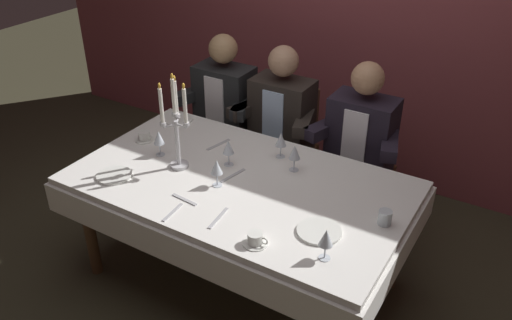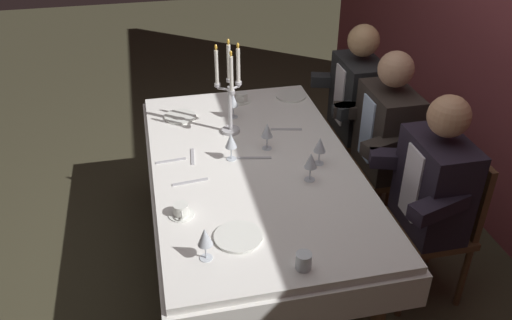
{
  "view_description": "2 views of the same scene",
  "coord_description": "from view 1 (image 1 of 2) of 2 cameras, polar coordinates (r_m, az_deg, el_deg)",
  "views": [
    {
      "loc": [
        1.4,
        -2.12,
        2.36
      ],
      "look_at": [
        0.1,
        0.02,
        0.89
      ],
      "focal_mm": 37.23,
      "sensor_mm": 36.0,
      "label": 1
    },
    {
      "loc": [
        2.43,
        -0.52,
        2.33
      ],
      "look_at": [
        0.14,
        -0.02,
        0.85
      ],
      "focal_mm": 37.63,
      "sensor_mm": 36.0,
      "label": 2
    }
  ],
  "objects": [
    {
      "name": "dinner_plate_1",
      "position": [
        3.72,
        -8.37,
        4.38
      ],
      "size": [
        0.21,
        0.21,
        0.01
      ],
      "primitive_type": "cylinder",
      "color": "white",
      "rests_on": "dining_table"
    },
    {
      "name": "seated_diner_2",
      "position": [
        3.56,
        11.28,
        2.66
      ],
      "size": [
        0.63,
        0.48,
        1.24
      ],
      "color": "brown",
      "rests_on": "ground_plane"
    },
    {
      "name": "dining_table",
      "position": [
        3.08,
        -1.77,
        -4.01
      ],
      "size": [
        1.94,
        1.14,
        0.74
      ],
      "color": "white",
      "rests_on": "ground_plane"
    },
    {
      "name": "coffee_cup_0",
      "position": [
        2.54,
        -0.06,
        -8.5
      ],
      "size": [
        0.13,
        0.12,
        0.06
      ],
      "color": "white",
      "rests_on": "dining_table"
    },
    {
      "name": "knife_0",
      "position": [
        3.05,
        -2.49,
        -1.67
      ],
      "size": [
        0.06,
        0.19,
        0.01
      ],
      "primitive_type": "cube",
      "rotation": [
        0.0,
        0.0,
        1.37
      ],
      "color": "#B7B7BC",
      "rests_on": "dining_table"
    },
    {
      "name": "seated_diner_0",
      "position": [
        4.01,
        -3.32,
        6.45
      ],
      "size": [
        0.63,
        0.48,
        1.24
      ],
      "color": "brown",
      "rests_on": "ground_plane"
    },
    {
      "name": "wine_glass_5",
      "position": [
        3.25,
        -10.4,
        2.31
      ],
      "size": [
        0.07,
        0.07,
        0.16
      ],
      "color": "silver",
      "rests_on": "dining_table"
    },
    {
      "name": "spoon_4",
      "position": [
        2.78,
        -8.95,
        -5.57
      ],
      "size": [
        0.03,
        0.17,
        0.01
      ],
      "primitive_type": "cube",
      "rotation": [
        0.0,
        0.0,
        1.65
      ],
      "color": "#B7B7BC",
      "rests_on": "dining_table"
    },
    {
      "name": "wine_glass_4",
      "position": [
        3.1,
        -2.99,
        1.34
      ],
      "size": [
        0.07,
        0.07,
        0.16
      ],
      "color": "silver",
      "rests_on": "dining_table"
    },
    {
      "name": "dinner_plate_2",
      "position": [
        3.15,
        -15.01,
        -1.61
      ],
      "size": [
        0.2,
        0.2,
        0.01
      ],
      "primitive_type": "cylinder",
      "color": "white",
      "rests_on": "dining_table"
    },
    {
      "name": "wine_glass_3",
      "position": [
        2.91,
        -4.25,
        -0.84
      ],
      "size": [
        0.07,
        0.07,
        0.16
      ],
      "color": "silver",
      "rests_on": "dining_table"
    },
    {
      "name": "water_tumbler_0",
      "position": [
        2.73,
        13.68,
        -6.02
      ],
      "size": [
        0.07,
        0.07,
        0.08
      ],
      "primitive_type": "cylinder",
      "color": "silver",
      "rests_on": "dining_table"
    },
    {
      "name": "knife_1",
      "position": [
        2.72,
        -4.07,
        -6.23
      ],
      "size": [
        0.04,
        0.19,
        0.01
      ],
      "primitive_type": "cube",
      "rotation": [
        0.0,
        0.0,
        1.68
      ],
      "color": "#B7B7BC",
      "rests_on": "dining_table"
    },
    {
      "name": "wine_glass_0",
      "position": [
        2.42,
        7.53,
        -8.37
      ],
      "size": [
        0.07,
        0.07,
        0.16
      ],
      "color": "silver",
      "rests_on": "dining_table"
    },
    {
      "name": "knife_3",
      "position": [
        3.37,
        -4.05,
        1.66
      ],
      "size": [
        0.06,
        0.19,
        0.01
      ],
      "primitive_type": "cube",
      "rotation": [
        0.0,
        0.0,
        1.35
      ],
      "color": "#B7B7BC",
      "rests_on": "dining_table"
    },
    {
      "name": "ground_plane",
      "position": [
        3.47,
        -1.6,
        -12.5
      ],
      "size": [
        12.0,
        12.0,
        0.0
      ],
      "primitive_type": "plane",
      "color": "#3C3927"
    },
    {
      "name": "wine_glass_1",
      "position": [
        3.05,
        4.16,
        0.78
      ],
      "size": [
        0.07,
        0.07,
        0.16
      ],
      "color": "silver",
      "rests_on": "dining_table"
    },
    {
      "name": "dinner_plate_0",
      "position": [
        2.64,
        6.81,
        -7.6
      ],
      "size": [
        0.22,
        0.22,
        0.01
      ],
      "primitive_type": "cylinder",
      "color": "white",
      "rests_on": "dining_table"
    },
    {
      "name": "candelabra",
      "position": [
        3.04,
        -8.58,
        3.52
      ],
      "size": [
        0.15,
        0.17,
        0.59
      ],
      "color": "silver",
      "rests_on": "dining_table"
    },
    {
      "name": "spoon_2",
      "position": [
        2.87,
        -7.69,
        -4.24
      ],
      "size": [
        0.17,
        0.03,
        0.01
      ],
      "primitive_type": "cube",
      "rotation": [
        0.0,
        0.0,
        -0.1
      ],
      "color": "#B7B7BC",
      "rests_on": "dining_table"
    },
    {
      "name": "wine_glass_2",
      "position": [
        3.18,
        2.69,
        2.14
      ],
      "size": [
        0.07,
        0.07,
        0.16
      ],
      "color": "silver",
      "rests_on": "dining_table"
    },
    {
      "name": "seated_diner_1",
      "position": [
        3.78,
        2.85,
        4.89
      ],
      "size": [
        0.63,
        0.48,
        1.24
      ],
      "color": "brown",
      "rests_on": "ground_plane"
    },
    {
      "name": "coffee_cup_1",
      "position": [
        3.48,
        -11.88,
        2.5
      ],
      "size": [
        0.13,
        0.12,
        0.06
      ],
      "color": "white",
      "rests_on": "dining_table"
    },
    {
      "name": "back_wall",
      "position": [
        4.16,
        11.04,
        15.82
      ],
      "size": [
        6.0,
        0.12,
        2.7
      ],
      "primitive_type": "cube",
      "color": "brown",
      "rests_on": "ground_plane"
    }
  ]
}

